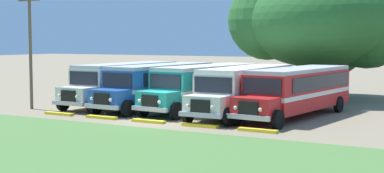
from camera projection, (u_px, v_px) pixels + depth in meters
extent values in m
plane|color=#84755B|center=(156.00, 121.00, 31.07)|extent=(220.00, 220.00, 0.00)
cube|color=#4C7538|center=(57.00, 143.00, 24.31)|extent=(80.00, 11.09, 0.01)
cube|color=silver|center=(128.00, 82.00, 39.29)|extent=(2.54, 9.21, 2.10)
cube|color=red|center=(128.00, 84.00, 39.31)|extent=(2.57, 9.23, 0.24)
cube|color=black|center=(145.00, 75.00, 38.89)|extent=(0.08, 8.00, 0.80)
cube|color=black|center=(115.00, 74.00, 40.13)|extent=(0.08, 8.00, 0.80)
cube|color=#B2B2B7|center=(127.00, 65.00, 39.20)|extent=(2.46, 9.11, 0.22)
cube|color=silver|center=(77.00, 96.00, 34.74)|extent=(2.21, 1.41, 1.05)
cube|color=black|center=(68.00, 96.00, 34.09)|extent=(1.10, 0.11, 0.70)
cube|color=#B7B7BC|center=(68.00, 103.00, 34.09)|extent=(2.40, 0.21, 0.24)
cube|color=black|center=(84.00, 78.00, 35.23)|extent=(2.20, 0.07, 0.84)
cube|color=red|center=(163.00, 79.00, 43.31)|extent=(0.90, 0.06, 1.30)
sphere|color=#EAE5C6|center=(77.00, 97.00, 33.71)|extent=(0.20, 0.20, 0.20)
sphere|color=#EAE5C6|center=(59.00, 96.00, 34.39)|extent=(0.20, 0.20, 0.20)
cylinder|color=black|center=(93.00, 105.00, 34.28)|extent=(0.28, 1.00, 1.00)
cylinder|color=black|center=(63.00, 103.00, 35.46)|extent=(0.28, 1.00, 1.00)
cylinder|color=black|center=(165.00, 94.00, 41.39)|extent=(0.28, 1.00, 1.00)
cylinder|color=black|center=(138.00, 92.00, 42.57)|extent=(0.28, 1.00, 1.00)
cube|color=#23519E|center=(162.00, 84.00, 37.46)|extent=(2.90, 9.30, 2.10)
cube|color=silver|center=(162.00, 86.00, 37.48)|extent=(2.93, 9.32, 0.24)
cube|color=black|center=(180.00, 76.00, 37.01)|extent=(0.39, 7.99, 0.80)
cube|color=black|center=(149.00, 75.00, 38.34)|extent=(0.39, 7.99, 0.80)
cube|color=#B2B2B7|center=(162.00, 66.00, 37.37)|extent=(2.82, 9.20, 0.22)
cube|color=#23519E|center=(110.00, 99.00, 33.01)|extent=(2.26, 1.49, 1.05)
cube|color=black|center=(101.00, 99.00, 32.39)|extent=(1.10, 0.15, 0.70)
cube|color=#B7B7BC|center=(101.00, 107.00, 32.39)|extent=(2.41, 0.30, 0.24)
cube|color=black|center=(117.00, 80.00, 33.50)|extent=(2.20, 0.16, 0.84)
cube|color=silver|center=(198.00, 81.00, 41.39)|extent=(0.90, 0.10, 1.30)
sphere|color=#EAE5C6|center=(110.00, 100.00, 31.98)|extent=(0.20, 0.20, 0.20)
sphere|color=#EAE5C6|center=(92.00, 99.00, 32.71)|extent=(0.20, 0.20, 0.20)
cylinder|color=black|center=(127.00, 109.00, 32.51)|extent=(0.32, 1.01, 1.00)
cylinder|color=black|center=(95.00, 106.00, 33.77)|extent=(0.32, 1.01, 1.00)
cylinder|color=black|center=(201.00, 96.00, 39.46)|extent=(0.32, 1.01, 1.00)
cylinder|color=black|center=(172.00, 95.00, 40.72)|extent=(0.32, 1.01, 1.00)
cube|color=teal|center=(209.00, 85.00, 36.23)|extent=(3.34, 9.39, 2.10)
cube|color=white|center=(209.00, 88.00, 36.24)|extent=(3.38, 9.42, 0.24)
cube|color=black|center=(229.00, 78.00, 35.72)|extent=(0.78, 7.97, 0.80)
cube|color=black|center=(195.00, 76.00, 37.15)|extent=(0.78, 7.97, 0.80)
cube|color=beige|center=(209.00, 67.00, 36.13)|extent=(3.25, 9.29, 0.22)
cube|color=teal|center=(158.00, 101.00, 31.92)|extent=(2.32, 1.60, 1.05)
cube|color=black|center=(150.00, 101.00, 31.31)|extent=(1.10, 0.20, 0.70)
cube|color=#B7B7BC|center=(149.00, 109.00, 31.32)|extent=(2.41, 0.42, 0.24)
cube|color=black|center=(165.00, 82.00, 32.39)|extent=(2.20, 0.26, 0.84)
cube|color=white|center=(245.00, 82.00, 40.03)|extent=(0.90, 0.14, 1.30)
sphere|color=#EAE5C6|center=(159.00, 102.00, 30.88)|extent=(0.20, 0.20, 0.20)
sphere|color=#EAE5C6|center=(139.00, 101.00, 31.67)|extent=(0.20, 0.20, 0.20)
cylinder|color=black|center=(176.00, 111.00, 31.37)|extent=(0.37, 1.02, 1.00)
cylinder|color=black|center=(143.00, 108.00, 32.73)|extent=(0.37, 1.02, 1.00)
cylinder|color=black|center=(248.00, 98.00, 38.10)|extent=(0.37, 1.02, 1.00)
cylinder|color=black|center=(218.00, 96.00, 39.46)|extent=(0.37, 1.02, 1.00)
cube|color=silver|center=(248.00, 88.00, 34.06)|extent=(2.51, 9.20, 2.10)
cube|color=maroon|center=(248.00, 91.00, 34.08)|extent=(2.54, 9.22, 0.24)
cube|color=black|center=(270.00, 80.00, 33.66)|extent=(0.05, 8.00, 0.80)
cube|color=black|center=(231.00, 79.00, 34.90)|extent=(0.05, 8.00, 0.80)
cube|color=silver|center=(248.00, 69.00, 33.97)|extent=(2.43, 9.10, 0.22)
cube|color=silver|center=(207.00, 106.00, 29.49)|extent=(2.20, 1.40, 1.05)
cube|color=black|center=(200.00, 107.00, 28.85)|extent=(1.10, 0.10, 0.70)
cube|color=#B7B7BC|center=(200.00, 115.00, 28.85)|extent=(2.40, 0.20, 0.24)
cube|color=black|center=(213.00, 85.00, 29.99)|extent=(2.20, 0.06, 0.84)
cube|color=maroon|center=(276.00, 84.00, 38.09)|extent=(0.90, 0.06, 1.30)
sphere|color=#EAE5C6|center=(212.00, 107.00, 28.46)|extent=(0.20, 0.20, 0.20)
sphere|color=#EAE5C6|center=(188.00, 106.00, 29.14)|extent=(0.20, 0.20, 0.20)
cylinder|color=black|center=(229.00, 117.00, 29.04)|extent=(0.28, 1.00, 1.00)
cylinder|color=black|center=(188.00, 114.00, 30.21)|extent=(0.28, 1.00, 1.00)
cylinder|color=black|center=(284.00, 102.00, 36.18)|extent=(0.28, 1.00, 1.00)
cylinder|color=black|center=(249.00, 100.00, 37.34)|extent=(0.28, 1.00, 1.00)
cube|color=red|center=(300.00, 90.00, 32.86)|extent=(3.45, 9.41, 2.10)
cube|color=white|center=(300.00, 93.00, 32.87)|extent=(3.48, 9.43, 0.24)
cube|color=black|center=(323.00, 82.00, 32.33)|extent=(0.88, 7.96, 0.80)
cube|color=black|center=(283.00, 80.00, 33.79)|extent=(0.88, 7.96, 0.80)
cube|color=#B2B2B7|center=(300.00, 70.00, 32.76)|extent=(3.36, 9.30, 0.22)
cube|color=red|center=(255.00, 108.00, 28.59)|extent=(2.33, 1.62, 1.05)
cube|color=black|center=(248.00, 109.00, 27.98)|extent=(1.10, 0.21, 0.70)
cube|color=#B7B7BC|center=(248.00, 117.00, 27.99)|extent=(2.41, 0.45, 0.24)
cube|color=black|center=(262.00, 86.00, 29.05)|extent=(2.19, 0.29, 0.84)
cube|color=white|center=(330.00, 86.00, 36.62)|extent=(0.90, 0.15, 1.30)
sphere|color=#EAE5C6|center=(260.00, 110.00, 27.54)|extent=(0.20, 0.20, 0.20)
sphere|color=#EAE5C6|center=(235.00, 108.00, 28.34)|extent=(0.20, 0.20, 0.20)
cylinder|color=black|center=(278.00, 120.00, 28.02)|extent=(0.38, 1.02, 1.00)
cylinder|color=black|center=(236.00, 116.00, 29.40)|extent=(0.38, 1.02, 1.00)
cylinder|color=black|center=(339.00, 104.00, 34.69)|extent=(0.38, 1.02, 1.00)
cylinder|color=black|center=(302.00, 102.00, 36.07)|extent=(0.38, 1.02, 1.00)
cube|color=yellow|center=(59.00, 114.00, 33.53)|extent=(2.00, 0.36, 0.15)
cube|color=yellow|center=(102.00, 117.00, 31.99)|extent=(2.00, 0.36, 0.15)
cube|color=yellow|center=(148.00, 121.00, 30.45)|extent=(2.00, 0.36, 0.15)
cube|color=yellow|center=(200.00, 126.00, 28.91)|extent=(2.00, 0.36, 0.15)
cube|color=yellow|center=(258.00, 130.00, 27.38)|extent=(2.00, 0.36, 0.15)
cylinder|color=brown|center=(316.00, 78.00, 42.34)|extent=(0.86, 0.86, 3.23)
ellipsoid|color=#286028|center=(317.00, 21.00, 41.99)|extent=(11.09, 10.56, 6.95)
sphere|color=#286028|center=(367.00, 23.00, 41.61)|extent=(6.75, 6.75, 6.75)
sphere|color=#286028|center=(268.00, 20.00, 42.74)|extent=(6.04, 6.04, 6.04)
sphere|color=#286028|center=(327.00, 33.00, 44.29)|extent=(7.00, 7.00, 7.00)
cylinder|color=brown|center=(30.00, 50.00, 36.17)|extent=(0.20, 0.20, 7.54)
cube|color=brown|center=(29.00, 0.00, 35.90)|extent=(1.80, 0.12, 0.12)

